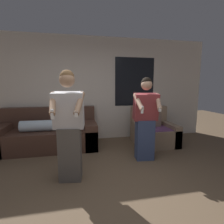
# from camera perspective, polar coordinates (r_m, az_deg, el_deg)

# --- Properties ---
(ground_plane) EXTENTS (14.00, 14.00, 0.00)m
(ground_plane) POSITION_cam_1_polar(r_m,az_deg,el_deg) (2.47, -1.87, -27.29)
(ground_plane) COLOR brown
(wall_back) EXTENTS (6.56, 0.07, 2.70)m
(wall_back) POSITION_cam_1_polar(r_m,az_deg,el_deg) (4.69, -7.30, 7.38)
(wall_back) COLOR silver
(wall_back) RESTS_ON ground_plane
(couch) EXTENTS (2.20, 0.97, 0.93)m
(couch) POSITION_cam_1_polar(r_m,az_deg,el_deg) (4.36, -19.98, -6.88)
(couch) COLOR #472D23
(couch) RESTS_ON ground_plane
(armchair) EXTENTS (0.95, 0.95, 0.91)m
(armchair) POSITION_cam_1_polar(r_m,az_deg,el_deg) (4.54, 13.33, -6.29)
(armchair) COLOR #937A60
(armchair) RESTS_ON ground_plane
(person_left) EXTENTS (0.50, 0.52, 1.68)m
(person_left) POSITION_cam_1_polar(r_m,az_deg,el_deg) (2.68, -13.87, -4.65)
(person_left) COLOR #56514C
(person_left) RESTS_ON ground_plane
(person_right) EXTENTS (0.51, 0.51, 1.60)m
(person_right) POSITION_cam_1_polar(r_m,az_deg,el_deg) (3.43, 10.85, -2.47)
(person_right) COLOR #384770
(person_right) RESTS_ON ground_plane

